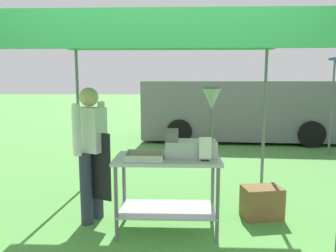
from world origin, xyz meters
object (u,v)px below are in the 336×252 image
(van_grey, at_px, (241,110))
(donut_cart, at_px, (167,178))
(stall_canopy, at_px, (168,40))
(supply_crate, at_px, (262,202))
(menu_sign, at_px, (205,151))
(donut_tray, at_px, (145,157))
(donut_fryer, at_px, (194,135))
(vendor, at_px, (91,148))

(van_grey, bearing_deg, donut_cart, -108.17)
(stall_canopy, bearing_deg, supply_crate, 14.63)
(menu_sign, bearing_deg, van_grey, 75.77)
(stall_canopy, xyz_separation_m, donut_tray, (-0.24, -0.19, -1.24))
(stall_canopy, distance_m, supply_crate, 2.26)
(stall_canopy, height_order, donut_fryer, stall_canopy)
(vendor, xyz_separation_m, van_grey, (2.84, 5.63, -0.02))
(donut_tray, bearing_deg, van_grey, 70.03)
(donut_cart, distance_m, donut_tray, 0.36)
(vendor, bearing_deg, donut_cart, -14.77)
(van_grey, bearing_deg, donut_tray, -109.97)
(donut_fryer, bearing_deg, stall_canopy, 170.46)
(donut_cart, xyz_separation_m, menu_sign, (0.40, -0.15, 0.34))
(donut_fryer, distance_m, supply_crate, 1.29)
(van_grey, bearing_deg, supply_crate, -98.00)
(vendor, bearing_deg, donut_fryer, -9.06)
(vendor, height_order, van_grey, van_grey)
(donut_fryer, relative_size, van_grey, 0.14)
(supply_crate, bearing_deg, vendor, -175.61)
(stall_canopy, xyz_separation_m, van_grey, (1.93, 5.77, -1.24))
(donut_tray, distance_m, supply_crate, 1.63)
(supply_crate, bearing_deg, menu_sign, -144.13)
(van_grey, bearing_deg, stall_canopy, -108.46)
(donut_fryer, xyz_separation_m, van_grey, (1.63, 5.82, -0.21))
(donut_fryer, bearing_deg, van_grey, 74.33)
(donut_fryer, xyz_separation_m, menu_sign, (0.11, -0.20, -0.13))
(donut_fryer, bearing_deg, menu_sign, -61.57)
(supply_crate, bearing_deg, van_grey, 82.00)
(donut_tray, bearing_deg, stall_canopy, 38.11)
(vendor, distance_m, supply_crate, 2.19)
(vendor, bearing_deg, menu_sign, -16.50)
(donut_cart, xyz_separation_m, van_grey, (1.93, 5.87, 0.26))
(menu_sign, distance_m, supply_crate, 1.21)
(donut_cart, height_order, donut_fryer, donut_fryer)
(stall_canopy, relative_size, donut_fryer, 3.87)
(van_grey, bearing_deg, donut_fryer, -105.67)
(menu_sign, xyz_separation_m, van_grey, (1.53, 6.01, -0.08))
(donut_tray, relative_size, vendor, 0.25)
(stall_canopy, bearing_deg, menu_sign, -31.59)
(donut_fryer, relative_size, menu_sign, 3.04)
(stall_canopy, xyz_separation_m, vendor, (-0.91, 0.14, -1.21))
(supply_crate, bearing_deg, donut_cart, -160.95)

